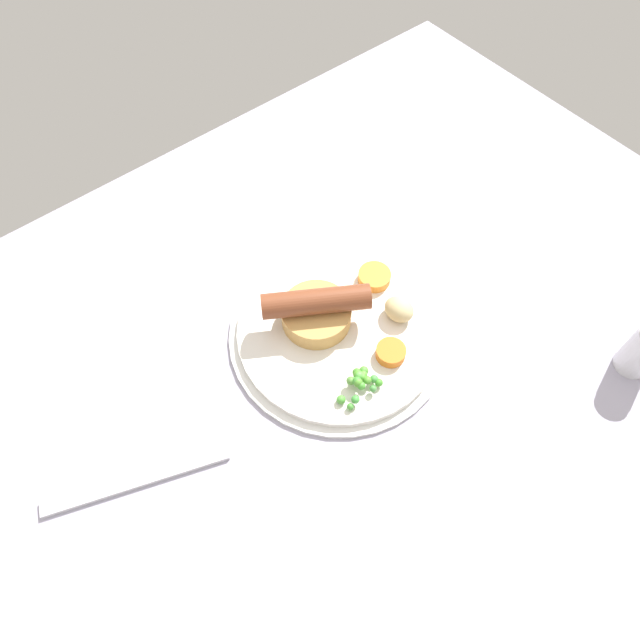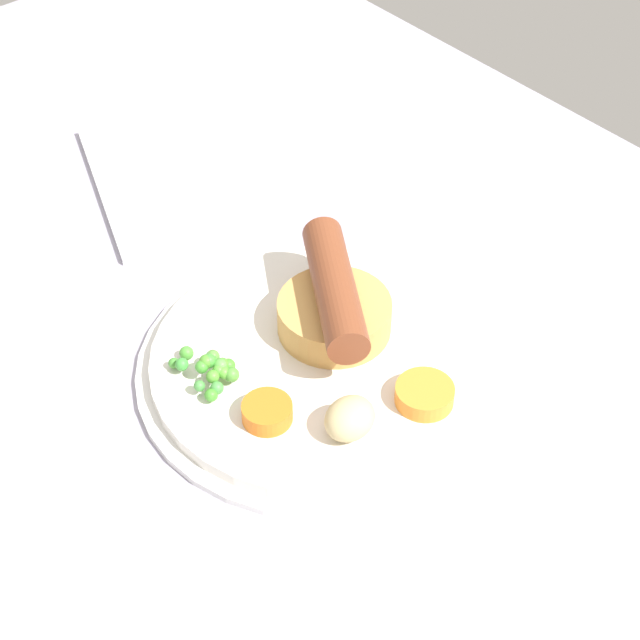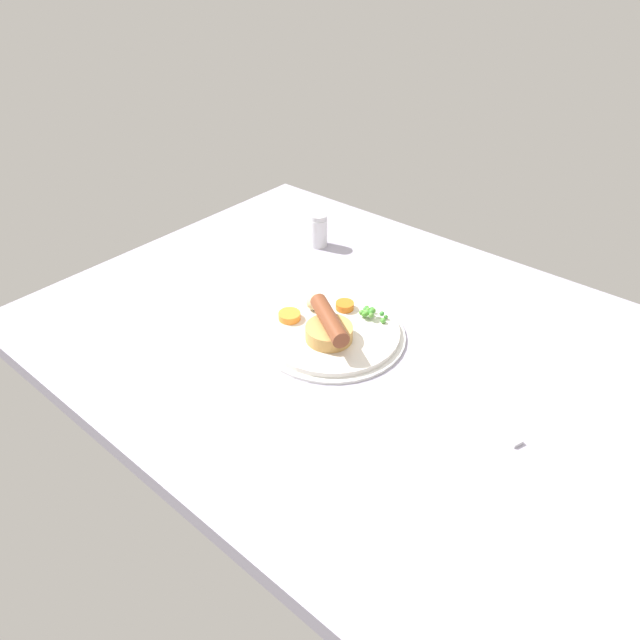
# 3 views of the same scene
# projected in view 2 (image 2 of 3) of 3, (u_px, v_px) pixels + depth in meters

# --- Properties ---
(dining_table) EXTENTS (1.10, 0.80, 0.03)m
(dining_table) POSITION_uv_depth(u_px,v_px,m) (246.00, 369.00, 0.73)
(dining_table) COLOR #9E99AD
(dining_table) RESTS_ON ground
(dinner_plate) EXTENTS (0.24, 0.24, 0.01)m
(dinner_plate) POSITION_uv_depth(u_px,v_px,m) (321.00, 365.00, 0.71)
(dinner_plate) COLOR silver
(dinner_plate) RESTS_ON dining_table
(sausage_pudding) EXTENTS (0.11, 0.08, 0.05)m
(sausage_pudding) POSITION_uv_depth(u_px,v_px,m) (334.00, 305.00, 0.70)
(sausage_pudding) COLOR tan
(sausage_pudding) RESTS_ON dinner_plate
(pea_pile) EXTENTS (0.05, 0.03, 0.02)m
(pea_pile) POSITION_uv_depth(u_px,v_px,m) (210.00, 368.00, 0.68)
(pea_pile) COLOR #419435
(pea_pile) RESTS_ON dinner_plate
(potato_chunk_0) EXTENTS (0.03, 0.04, 0.02)m
(potato_chunk_0) POSITION_uv_depth(u_px,v_px,m) (347.00, 420.00, 0.64)
(potato_chunk_0) COLOR #CCB77F
(potato_chunk_0) RESTS_ON dinner_plate
(carrot_slice_0) EXTENTS (0.05, 0.05, 0.01)m
(carrot_slice_0) POSITION_uv_depth(u_px,v_px,m) (425.00, 395.00, 0.67)
(carrot_slice_0) COLOR orange
(carrot_slice_0) RESTS_ON dinner_plate
(carrot_slice_1) EXTENTS (0.04, 0.04, 0.01)m
(carrot_slice_1) POSITION_uv_depth(u_px,v_px,m) (267.00, 412.00, 0.66)
(carrot_slice_1) COLOR orange
(carrot_slice_1) RESTS_ON dinner_plate
(fork) EXTENTS (0.17, 0.08, 0.01)m
(fork) POSITION_uv_depth(u_px,v_px,m) (109.00, 191.00, 0.85)
(fork) COLOR silver
(fork) RESTS_ON dining_table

